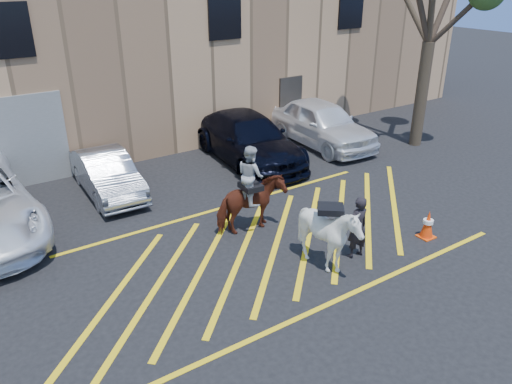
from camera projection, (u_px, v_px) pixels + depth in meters
ground at (269, 240)px, 12.44m from camera, size 90.00×90.00×0.00m
car_silver_sedan at (107, 174)px, 14.73m from camera, size 1.48×3.86×1.25m
car_blue_suv at (248, 139)px, 17.19m from camera, size 2.77×5.69×1.59m
car_white_suv at (321, 123)px, 18.75m from camera, size 2.28×5.04×1.68m
handler at (357, 227)px, 11.44m from camera, size 0.57×0.39×1.53m
warehouse at (97, 36)px, 19.97m from camera, size 32.42×10.20×7.30m
hatching_zone at (276, 245)px, 12.22m from camera, size 12.60×5.12×0.01m
mounted_bay at (251, 198)px, 12.50m from camera, size 1.79×0.91×2.30m
saddled_white at (329, 235)px, 10.95m from camera, size 1.99×2.02×1.66m
traffic_cone at (428, 224)px, 12.42m from camera, size 0.39×0.39×0.73m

